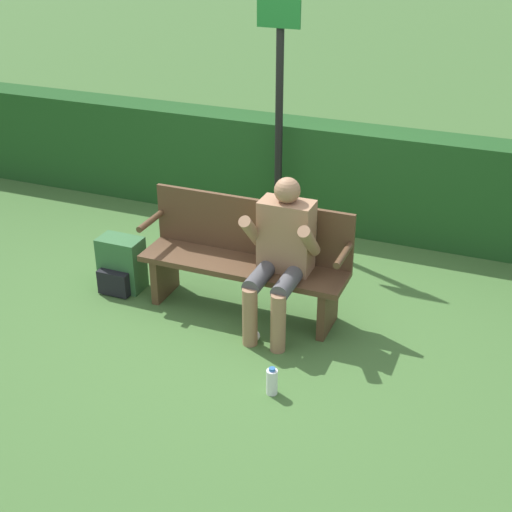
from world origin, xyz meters
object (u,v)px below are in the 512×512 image
(person_seated, at_px, (281,250))
(backpack, at_px, (121,265))
(park_bench, at_px, (246,257))
(water_bottle, at_px, (272,381))
(signpost, at_px, (279,99))

(person_seated, relative_size, backpack, 2.56)
(park_bench, bearing_deg, water_bottle, -58.47)
(person_seated, bearing_deg, backpack, 179.05)
(park_bench, relative_size, backpack, 3.59)
(park_bench, bearing_deg, backpack, -174.35)
(signpost, bearing_deg, park_bench, -79.25)
(backpack, xyz_separation_m, water_bottle, (1.65, -0.84, -0.12))
(backpack, relative_size, signpost, 0.20)
(park_bench, height_order, water_bottle, park_bench)
(person_seated, distance_m, backpack, 1.46)
(park_bench, distance_m, person_seated, 0.40)
(signpost, bearing_deg, backpack, -118.14)
(water_bottle, bearing_deg, signpost, 109.82)
(park_bench, xyz_separation_m, water_bottle, (0.58, -0.94, -0.36))
(signpost, bearing_deg, person_seated, -68.63)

